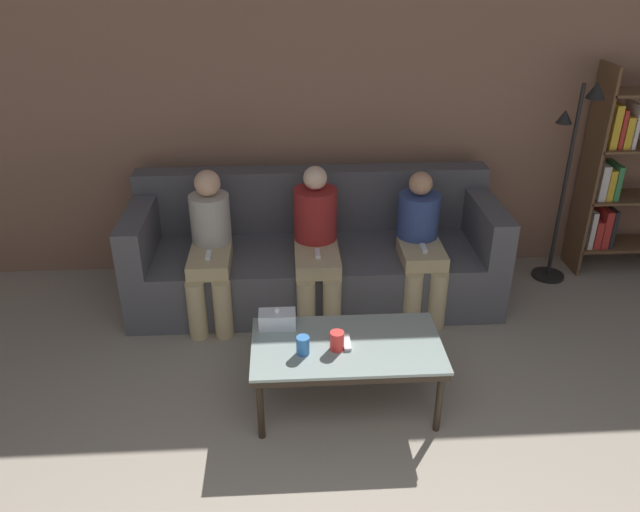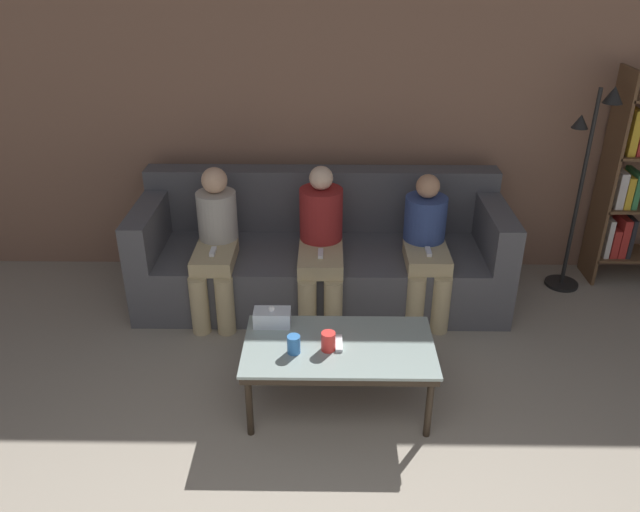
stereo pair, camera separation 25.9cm
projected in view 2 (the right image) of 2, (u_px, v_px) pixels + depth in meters
The scene contains 11 objects.
wall_back at pixel (322, 113), 4.83m from camera, with size 12.00×0.06×2.60m.
couch at pixel (321, 255), 4.81m from camera, with size 2.73×0.93×0.93m.
coffee_table at pixel (339, 351), 3.59m from camera, with size 1.10×0.61×0.44m.
cup_near_left at pixel (294, 344), 3.48m from camera, with size 0.07×0.07×0.11m.
cup_near_right at pixel (328, 341), 3.50m from camera, with size 0.08×0.08×0.11m.
tissue_box at pixel (272, 317), 3.73m from camera, with size 0.22×0.12×0.13m.
game_remote at pixel (339, 343), 3.57m from camera, with size 0.04×0.15×0.02m.
standing_lamp at pixel (586, 170), 4.63m from camera, with size 0.31×0.26×1.60m.
seated_person_left_end at pixel (216, 241), 4.49m from camera, with size 0.31×0.65×1.08m.
seated_person_mid_left at pixel (321, 240), 4.47m from camera, with size 0.31×0.69×1.09m.
seated_person_mid_right at pixel (426, 244), 4.49m from camera, with size 0.31×0.63×1.03m.
Camera 2 is at (0.05, -0.88, 2.52)m, focal length 35.00 mm.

